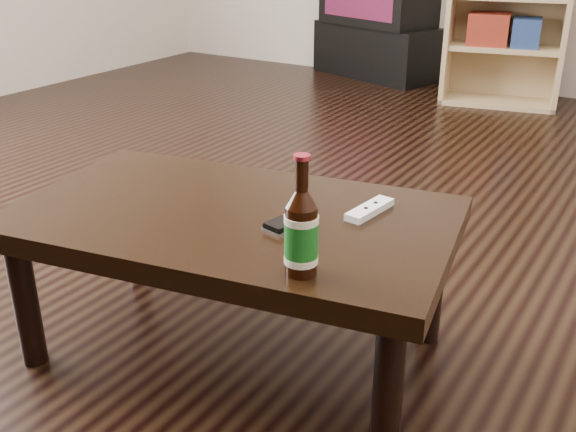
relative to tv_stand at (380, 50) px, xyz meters
The scene contains 6 objects.
floor 3.07m from the tv_stand, 76.30° to the right, with size 5.00×6.00×0.01m, color black.
tv_stand is the anchor object (origin of this frame).
coffee_table 3.49m from the tv_stand, 71.17° to the right, with size 1.14×0.78×0.39m.
beer_bottle 3.76m from the tv_stand, 67.73° to the right, with size 0.08×0.08×0.24m.
phone 3.55m from the tv_stand, 68.77° to the right, with size 0.08×0.12×0.02m.
remote 3.44m from the tv_stand, 65.80° to the right, with size 0.06×0.16×0.02m.
Camera 1 is at (1.29, -1.50, 1.03)m, focal length 42.00 mm.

